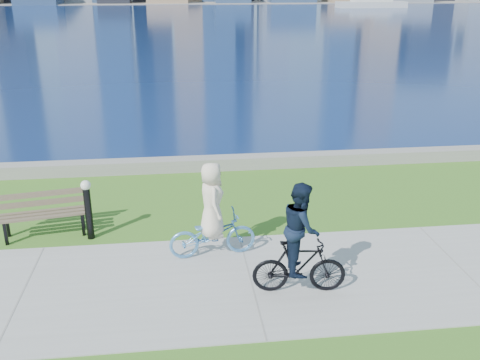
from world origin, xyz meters
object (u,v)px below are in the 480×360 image
at_px(bollard_lamp, 88,206).
at_px(park_bench, 44,210).
at_px(cyclist_man, 300,248).
at_px(cyclist_woman, 212,222).

bearing_deg(bollard_lamp, park_bench, 161.91).
height_order(park_bench, bollard_lamp, bollard_lamp).
distance_m(bollard_lamp, cyclist_man, 4.66).
relative_size(cyclist_woman, cyclist_man, 0.95).
relative_size(bollard_lamp, cyclist_woman, 0.68).
distance_m(bollard_lamp, cyclist_woman, 2.72).
relative_size(park_bench, bollard_lamp, 1.40).
bearing_deg(cyclist_man, bollard_lamp, 62.54).
relative_size(park_bench, cyclist_man, 0.90).
bearing_deg(park_bench, cyclist_woman, -31.49).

